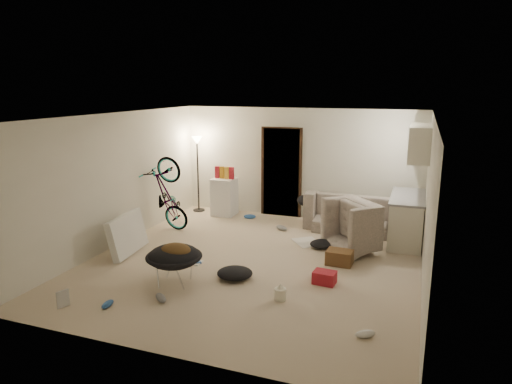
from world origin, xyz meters
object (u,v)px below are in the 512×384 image
(mini_fridge, at_px, (224,197))
(drink_case_b, at_px, (325,277))
(armchair, at_px, (367,231))
(drink_case_a, at_px, (340,257))
(bicycle, at_px, (168,211))
(juicer, at_px, (280,293))
(tv_box, at_px, (127,234))
(saucer_chair, at_px, (174,261))
(floor_lamp, at_px, (197,158))
(sofa, at_px, (353,216))
(kitchen_counter, at_px, (407,220))

(mini_fridge, bearing_deg, drink_case_b, -45.09)
(armchair, xyz_separation_m, drink_case_a, (-0.33, -0.97, -0.22))
(armchair, height_order, bicycle, bicycle)
(armchair, bearing_deg, juicer, 118.64)
(mini_fridge, distance_m, drink_case_b, 4.28)
(armchair, distance_m, bicycle, 4.07)
(mini_fridge, relative_size, tv_box, 0.81)
(saucer_chair, distance_m, tv_box, 1.71)
(armchair, relative_size, bicycle, 0.65)
(tv_box, relative_size, drink_case_a, 2.48)
(floor_lamp, distance_m, drink_case_b, 5.02)
(armchair, distance_m, tv_box, 4.41)
(mini_fridge, relative_size, drink_case_b, 2.58)
(sofa, distance_m, drink_case_b, 2.93)
(floor_lamp, bearing_deg, armchair, -17.38)
(armchair, bearing_deg, sofa, -22.13)
(bicycle, bearing_deg, drink_case_a, -94.73)
(tv_box, xyz_separation_m, juicer, (3.16, -0.85, -0.26))
(drink_case_b, bearing_deg, saucer_chair, -154.75)
(armchair, bearing_deg, drink_case_a, 118.90)
(tv_box, distance_m, juicer, 3.28)
(sofa, distance_m, drink_case_a, 2.08)
(armchair, relative_size, juicer, 4.32)
(floor_lamp, xyz_separation_m, bicycle, (0.10, -1.61, -0.88))
(floor_lamp, height_order, drink_case_b, floor_lamp)
(floor_lamp, distance_m, armchair, 4.46)
(armchair, distance_m, mini_fridge, 3.63)
(juicer, bearing_deg, mini_fridge, 123.75)
(drink_case_b, bearing_deg, tv_box, -176.16)
(bicycle, xyz_separation_m, juicer, (3.16, -2.27, -0.33))
(mini_fridge, xyz_separation_m, saucer_chair, (0.84, -3.81, -0.07))
(armchair, relative_size, mini_fridge, 1.22)
(drink_case_a, bearing_deg, armchair, 73.60)
(saucer_chair, bearing_deg, tv_box, 149.12)
(tv_box, xyz_separation_m, drink_case_b, (3.64, -0.09, -0.26))
(sofa, distance_m, armchair, 1.17)
(mini_fridge, bearing_deg, drink_case_a, -35.02)
(tv_box, xyz_separation_m, drink_case_a, (3.72, 0.76, -0.23))
(floor_lamp, height_order, drink_case_a, floor_lamp)
(kitchen_counter, bearing_deg, tv_box, -153.29)
(tv_box, bearing_deg, bicycle, 83.60)
(armchair, relative_size, saucer_chair, 1.23)
(tv_box, distance_m, drink_case_a, 3.81)
(mini_fridge, distance_m, tv_box, 3.00)
(armchair, xyz_separation_m, juicer, (-0.90, -2.58, -0.24))
(sofa, xyz_separation_m, bicycle, (-3.65, -1.41, 0.14))
(armchair, relative_size, drink_case_a, 2.43)
(sofa, relative_size, armchair, 1.88)
(floor_lamp, xyz_separation_m, mini_fridge, (0.73, -0.10, -0.87))
(kitchen_counter, relative_size, mini_fridge, 1.72)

